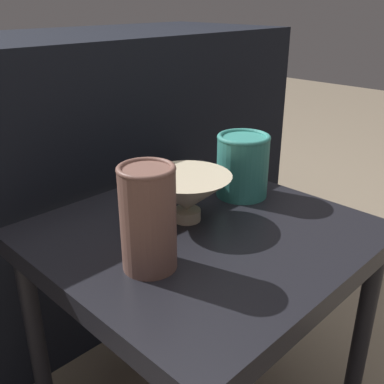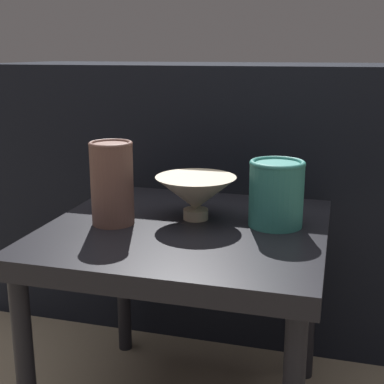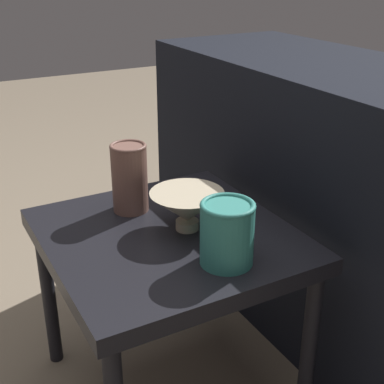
{
  "view_description": "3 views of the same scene",
  "coord_description": "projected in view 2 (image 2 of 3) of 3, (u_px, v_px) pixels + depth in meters",
  "views": [
    {
      "loc": [
        -0.54,
        -0.51,
        0.85
      ],
      "look_at": [
        0.01,
        0.04,
        0.52
      ],
      "focal_mm": 42.0,
      "sensor_mm": 36.0,
      "label": 1
    },
    {
      "loc": [
        0.29,
        -1.0,
        0.8
      ],
      "look_at": [
        -0.0,
        0.05,
        0.51
      ],
      "focal_mm": 50.0,
      "sensor_mm": 36.0,
      "label": 2
    },
    {
      "loc": [
        0.97,
        -0.47,
        1.04
      ],
      "look_at": [
        -0.01,
        0.07,
        0.54
      ],
      "focal_mm": 50.0,
      "sensor_mm": 36.0,
      "label": 3
    }
  ],
  "objects": [
    {
      "name": "bowl",
      "position": [
        196.0,
        194.0,
        1.12
      ],
      "size": [
        0.17,
        0.17,
        0.09
      ],
      "color": "#C1B293",
      "rests_on": "table"
    },
    {
      "name": "vase_textured_left",
      "position": [
        112.0,
        182.0,
        1.09
      ],
      "size": [
        0.09,
        0.09,
        0.17
      ],
      "color": "brown",
      "rests_on": "table"
    },
    {
      "name": "table",
      "position": [
        186.0,
        250.0,
        1.11
      ],
      "size": [
        0.56,
        0.54,
        0.46
      ],
      "color": "black",
      "rests_on": "ground_plane"
    },
    {
      "name": "vase_colorful_right",
      "position": [
        276.0,
        192.0,
        1.08
      ],
      "size": [
        0.11,
        0.11,
        0.14
      ],
      "color": "teal",
      "rests_on": "table"
    },
    {
      "name": "couch_backdrop",
      "position": [
        238.0,
        191.0,
        1.65
      ],
      "size": [
        1.5,
        0.5,
        0.77
      ],
      "color": "black",
      "rests_on": "ground_plane"
    }
  ]
}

